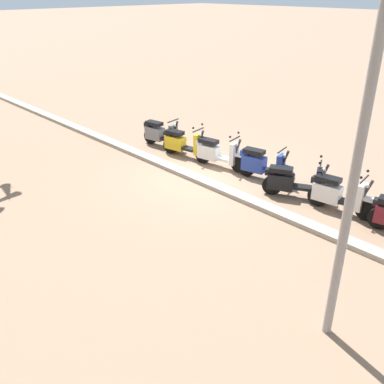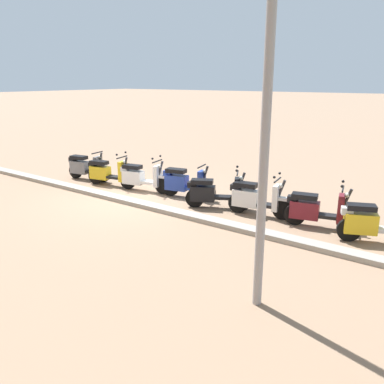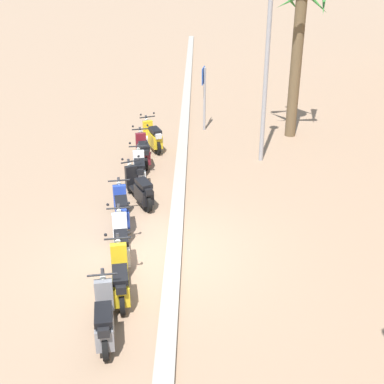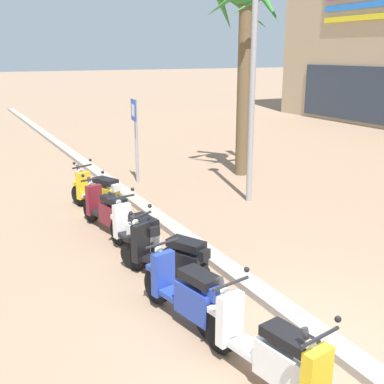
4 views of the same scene
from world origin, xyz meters
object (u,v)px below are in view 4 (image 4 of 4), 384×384
(scooter_white_mid_front, at_px, (136,234))
(scooter_blue_second_in_line, at_px, (187,293))
(palm_tree_far_corner, at_px, (245,33))
(crossing_sign, at_px, (135,131))
(scooter_white_tail_end, at_px, (266,350))
(street_lamp, at_px, (254,33))
(scooter_maroon_lead_nearest, at_px, (107,210))
(scooter_yellow_gap_after_mid, at_px, (99,193))
(scooter_black_last_in_row, at_px, (170,257))

(scooter_white_mid_front, height_order, scooter_blue_second_in_line, scooter_white_mid_front)
(scooter_blue_second_in_line, height_order, palm_tree_far_corner, palm_tree_far_corner)
(crossing_sign, bearing_deg, scooter_blue_second_in_line, -15.95)
(scooter_white_tail_end, distance_m, street_lamp, 8.01)
(street_lamp, bearing_deg, scooter_maroon_lead_nearest, -83.92)
(scooter_yellow_gap_after_mid, relative_size, street_lamp, 0.24)
(scooter_white_tail_end, xyz_separation_m, street_lamp, (-6.03, 3.82, 3.64))
(scooter_white_tail_end, height_order, crossing_sign, crossing_sign)
(scooter_black_last_in_row, height_order, street_lamp, street_lamp)
(scooter_black_last_in_row, xyz_separation_m, palm_tree_far_corner, (-5.64, 5.04, 3.77))
(scooter_blue_second_in_line, height_order, street_lamp, street_lamp)
(scooter_blue_second_in_line, bearing_deg, palm_tree_far_corner, 142.12)
(scooter_white_mid_front, distance_m, scooter_white_tail_end, 4.03)
(scooter_maroon_lead_nearest, distance_m, street_lamp, 5.34)
(scooter_blue_second_in_line, xyz_separation_m, street_lamp, (-4.46, 4.02, 3.63))
(scooter_blue_second_in_line, distance_m, scooter_white_tail_end, 1.58)
(scooter_maroon_lead_nearest, relative_size, scooter_black_last_in_row, 1.01)
(scooter_maroon_lead_nearest, relative_size, palm_tree_far_corner, 0.30)
(scooter_white_tail_end, bearing_deg, scooter_maroon_lead_nearest, -179.44)
(scooter_black_last_in_row, bearing_deg, scooter_yellow_gap_after_mid, 179.58)
(scooter_maroon_lead_nearest, height_order, palm_tree_far_corner, palm_tree_far_corner)
(scooter_yellow_gap_after_mid, relative_size, scooter_blue_second_in_line, 0.95)
(palm_tree_far_corner, distance_m, street_lamp, 2.79)
(scooter_yellow_gap_after_mid, xyz_separation_m, scooter_blue_second_in_line, (5.37, -0.36, 0.00))
(palm_tree_far_corner, bearing_deg, crossing_sign, -100.89)
(scooter_maroon_lead_nearest, bearing_deg, scooter_white_tail_end, 0.56)
(scooter_maroon_lead_nearest, bearing_deg, crossing_sign, 150.10)
(scooter_yellow_gap_after_mid, relative_size, scooter_white_mid_front, 0.95)
(crossing_sign, bearing_deg, scooter_white_mid_front, -21.05)
(scooter_maroon_lead_nearest, distance_m, palm_tree_far_corner, 7.04)
(scooter_black_last_in_row, distance_m, palm_tree_far_corner, 8.45)
(scooter_white_tail_end, relative_size, crossing_sign, 0.75)
(scooter_white_mid_front, distance_m, scooter_black_last_in_row, 1.21)
(scooter_white_tail_end, relative_size, street_lamp, 0.27)
(scooter_white_mid_front, distance_m, scooter_blue_second_in_line, 2.47)
(crossing_sign, bearing_deg, scooter_white_tail_end, -12.06)
(scooter_maroon_lead_nearest, height_order, scooter_white_tail_end, same)
(scooter_blue_second_in_line, xyz_separation_m, crossing_sign, (-7.52, 2.15, 1.04))
(scooter_white_tail_end, bearing_deg, scooter_yellow_gap_after_mid, 178.73)
(scooter_white_mid_front, relative_size, street_lamp, 0.26)
(scooter_blue_second_in_line, height_order, scooter_white_tail_end, scooter_white_tail_end)
(scooter_white_mid_front, relative_size, crossing_sign, 0.72)
(scooter_yellow_gap_after_mid, distance_m, scooter_maroon_lead_nearest, 1.34)
(scooter_white_tail_end, bearing_deg, scooter_blue_second_in_line, -172.45)
(scooter_yellow_gap_after_mid, bearing_deg, scooter_white_tail_end, -1.27)
(scooter_blue_second_in_line, distance_m, palm_tree_far_corner, 9.51)
(scooter_black_last_in_row, height_order, palm_tree_far_corner, palm_tree_far_corner)
(scooter_maroon_lead_nearest, distance_m, scooter_blue_second_in_line, 4.05)
(scooter_white_mid_front, bearing_deg, scooter_white_tail_end, 0.07)
(scooter_yellow_gap_after_mid, height_order, crossing_sign, crossing_sign)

